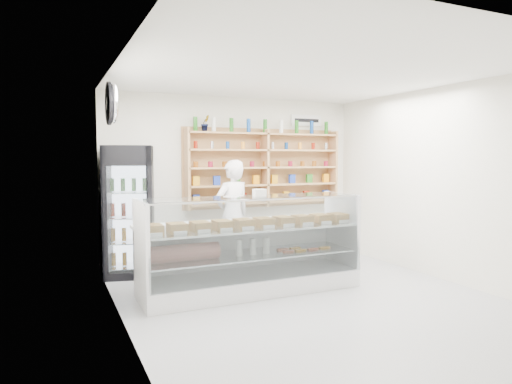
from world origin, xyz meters
name	(u,v)px	position (x,y,z in m)	size (l,w,h in m)	color
room	(311,188)	(0.00, 0.00, 1.40)	(5.00, 5.00, 5.00)	#A3A3A7
display_counter	(251,265)	(-0.53, 0.64, 0.35)	(2.91, 0.87, 1.27)	white
shop_worker	(232,215)	(-0.29, 1.89, 0.87)	(0.63, 0.42, 1.74)	white
drinks_cooler	(129,211)	(-1.85, 2.14, 0.98)	(0.85, 0.83, 1.95)	black
wall_shelving	(265,168)	(0.50, 2.34, 1.59)	(2.84, 0.28, 1.33)	tan
potted_plant	(205,123)	(-0.58, 2.34, 2.33)	(0.15, 0.12, 0.27)	#1E6626
security_mirror	(113,104)	(-2.17, 1.20, 2.45)	(0.15, 0.50, 0.50)	silver
wall_sign	(306,120)	(1.40, 2.47, 2.45)	(0.62, 0.03, 0.20)	white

